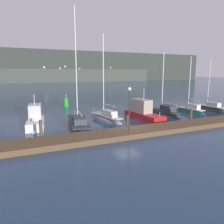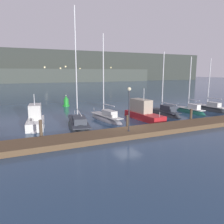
{
  "view_description": "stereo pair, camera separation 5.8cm",
  "coord_description": "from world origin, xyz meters",
  "px_view_note": "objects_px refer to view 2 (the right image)",
  "views": [
    {
      "loc": [
        -10.17,
        -18.56,
        5.69
      ],
      "look_at": [
        0.0,
        3.77,
        1.2
      ],
      "focal_mm": 35.0,
      "sensor_mm": 36.0,
      "label": 1
    },
    {
      "loc": [
        -10.11,
        -18.58,
        5.69
      ],
      "look_at": [
        0.0,
        3.77,
        1.2
      ],
      "focal_mm": 35.0,
      "sensor_mm": 36.0,
      "label": 2
    }
  ],
  "objects_px": {
    "motorboat_berth_3": "(36,123)",
    "sailboat_berth_7": "(164,114)",
    "sailboat_berth_9": "(210,110)",
    "dock_lamppost": "(129,102)",
    "motorboat_berth_6": "(143,115)",
    "channel_buoy": "(66,102)",
    "sailboat_berth_8": "(190,112)",
    "sailboat_berth_4": "(78,125)",
    "sailboat_berth_5": "(106,119)"
  },
  "relations": [
    {
      "from": "sailboat_berth_8",
      "to": "sailboat_berth_9",
      "type": "relative_size",
      "value": 1.02
    },
    {
      "from": "sailboat_berth_4",
      "to": "sailboat_berth_7",
      "type": "bearing_deg",
      "value": 6.86
    },
    {
      "from": "sailboat_berth_7",
      "to": "channel_buoy",
      "type": "xyz_separation_m",
      "value": [
        -10.38,
        13.14,
        0.57
      ]
    },
    {
      "from": "sailboat_berth_7",
      "to": "sailboat_berth_8",
      "type": "distance_m",
      "value": 4.29
    },
    {
      "from": "motorboat_berth_3",
      "to": "motorboat_berth_6",
      "type": "bearing_deg",
      "value": -5.47
    },
    {
      "from": "sailboat_berth_9",
      "to": "sailboat_berth_5",
      "type": "bearing_deg",
      "value": 179.14
    },
    {
      "from": "sailboat_berth_5",
      "to": "sailboat_berth_8",
      "type": "bearing_deg",
      "value": -2.31
    },
    {
      "from": "motorboat_berth_3",
      "to": "sailboat_berth_8",
      "type": "bearing_deg",
      "value": -1.5
    },
    {
      "from": "sailboat_berth_4",
      "to": "motorboat_berth_6",
      "type": "xyz_separation_m",
      "value": [
        8.36,
        0.42,
        0.37
      ]
    },
    {
      "from": "motorboat_berth_3",
      "to": "sailboat_berth_4",
      "type": "bearing_deg",
      "value": -21.27
    },
    {
      "from": "motorboat_berth_3",
      "to": "channel_buoy",
      "type": "distance_m",
      "value": 14.39
    },
    {
      "from": "sailboat_berth_9",
      "to": "sailboat_berth_4",
      "type": "bearing_deg",
      "value": -176.32
    },
    {
      "from": "sailboat_berth_5",
      "to": "sailboat_berth_9",
      "type": "bearing_deg",
      "value": -0.86
    },
    {
      "from": "motorboat_berth_6",
      "to": "channel_buoy",
      "type": "height_order",
      "value": "motorboat_berth_6"
    },
    {
      "from": "sailboat_berth_5",
      "to": "sailboat_berth_7",
      "type": "relative_size",
      "value": 1.16
    },
    {
      "from": "sailboat_berth_4",
      "to": "sailboat_berth_9",
      "type": "distance_m",
      "value": 20.74
    },
    {
      "from": "motorboat_berth_3",
      "to": "channel_buoy",
      "type": "bearing_deg",
      "value": 64.71
    },
    {
      "from": "motorboat_berth_3",
      "to": "dock_lamppost",
      "type": "height_order",
      "value": "dock_lamppost"
    },
    {
      "from": "motorboat_berth_3",
      "to": "motorboat_berth_6",
      "type": "height_order",
      "value": "motorboat_berth_6"
    },
    {
      "from": "sailboat_berth_9",
      "to": "dock_lamppost",
      "type": "xyz_separation_m",
      "value": [
        -17.52,
        -6.66,
        2.97
      ]
    },
    {
      "from": "sailboat_berth_7",
      "to": "motorboat_berth_3",
      "type": "bearing_deg",
      "value": 179.55
    },
    {
      "from": "motorboat_berth_3",
      "to": "sailboat_berth_8",
      "type": "xyz_separation_m",
      "value": [
        20.8,
        -0.55,
        -0.33
      ]
    },
    {
      "from": "motorboat_berth_3",
      "to": "sailboat_berth_4",
      "type": "distance_m",
      "value": 4.47
    },
    {
      "from": "motorboat_berth_3",
      "to": "motorboat_berth_6",
      "type": "distance_m",
      "value": 12.57
    },
    {
      "from": "motorboat_berth_6",
      "to": "dock_lamppost",
      "type": "height_order",
      "value": "dock_lamppost"
    },
    {
      "from": "sailboat_berth_4",
      "to": "motorboat_berth_3",
      "type": "bearing_deg",
      "value": 158.73
    },
    {
      "from": "channel_buoy",
      "to": "sailboat_berth_5",
      "type": "bearing_deg",
      "value": -81.77
    },
    {
      "from": "sailboat_berth_8",
      "to": "sailboat_berth_9",
      "type": "distance_m",
      "value": 4.06
    },
    {
      "from": "motorboat_berth_3",
      "to": "channel_buoy",
      "type": "xyz_separation_m",
      "value": [
        6.15,
        13.01,
        0.23
      ]
    },
    {
      "from": "motorboat_berth_3",
      "to": "sailboat_berth_5",
      "type": "xyz_separation_m",
      "value": [
        8.03,
        -0.03,
        -0.31
      ]
    },
    {
      "from": "sailboat_berth_9",
      "to": "dock_lamppost",
      "type": "relative_size",
      "value": 2.12
    },
    {
      "from": "sailboat_berth_5",
      "to": "sailboat_berth_7",
      "type": "height_order",
      "value": "sailboat_berth_5"
    },
    {
      "from": "motorboat_berth_6",
      "to": "sailboat_berth_8",
      "type": "relative_size",
      "value": 0.8
    },
    {
      "from": "motorboat_berth_3",
      "to": "sailboat_berth_7",
      "type": "distance_m",
      "value": 16.53
    },
    {
      "from": "motorboat_berth_3",
      "to": "sailboat_berth_8",
      "type": "distance_m",
      "value": 20.81
    },
    {
      "from": "sailboat_berth_5",
      "to": "sailboat_berth_7",
      "type": "xyz_separation_m",
      "value": [
        8.5,
        -0.1,
        -0.04
      ]
    },
    {
      "from": "dock_lamppost",
      "to": "sailboat_berth_9",
      "type": "bearing_deg",
      "value": 20.81
    },
    {
      "from": "motorboat_berth_3",
      "to": "sailboat_berth_5",
      "type": "distance_m",
      "value": 8.04
    },
    {
      "from": "sailboat_berth_4",
      "to": "channel_buoy",
      "type": "height_order",
      "value": "sailboat_berth_4"
    },
    {
      "from": "sailboat_berth_5",
      "to": "motorboat_berth_6",
      "type": "relative_size",
      "value": 1.56
    },
    {
      "from": "dock_lamppost",
      "to": "motorboat_berth_3",
      "type": "bearing_deg",
      "value": 136.58
    },
    {
      "from": "sailboat_berth_7",
      "to": "dock_lamppost",
      "type": "bearing_deg",
      "value": -143.46
    },
    {
      "from": "sailboat_berth_4",
      "to": "sailboat_berth_8",
      "type": "bearing_deg",
      "value": 3.68
    },
    {
      "from": "motorboat_berth_3",
      "to": "sailboat_berth_9",
      "type": "distance_m",
      "value": 24.86
    },
    {
      "from": "motorboat_berth_3",
      "to": "sailboat_berth_7",
      "type": "bearing_deg",
      "value": -0.45
    },
    {
      "from": "sailboat_berth_8",
      "to": "sailboat_berth_9",
      "type": "bearing_deg",
      "value": 3.69
    },
    {
      "from": "motorboat_berth_6",
      "to": "channel_buoy",
      "type": "relative_size",
      "value": 3.62
    },
    {
      "from": "sailboat_berth_5",
      "to": "sailboat_berth_4",
      "type": "bearing_deg",
      "value": -157.78
    },
    {
      "from": "sailboat_berth_4",
      "to": "sailboat_berth_7",
      "type": "height_order",
      "value": "sailboat_berth_4"
    },
    {
      "from": "channel_buoy",
      "to": "motorboat_berth_6",
      "type": "bearing_deg",
      "value": -65.87
    }
  ]
}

